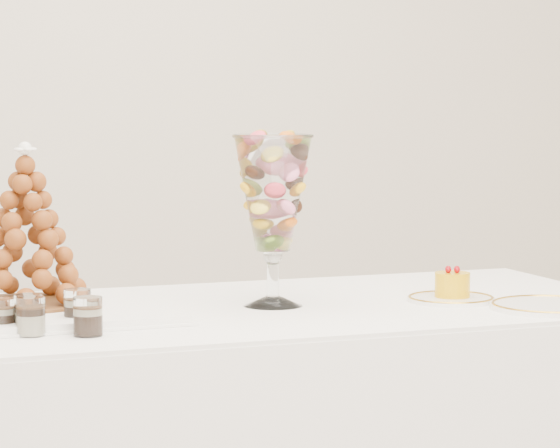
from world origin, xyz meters
name	(u,v)px	position (x,y,z in m)	size (l,w,h in m)	color
lace_tray	(29,313)	(-0.43, 0.38, 0.77)	(0.58, 0.44, 0.02)	white
macaron_vase	(273,196)	(0.11, 0.34, 1.01)	(0.17, 0.17, 0.38)	white
cake_plate	(451,299)	(0.51, 0.26, 0.77)	(0.20, 0.20, 0.01)	white
spare_plate	(549,306)	(0.66, 0.08, 0.77)	(0.26, 0.26, 0.01)	white
verrine_a	(2,316)	(-0.51, 0.22, 0.79)	(0.05, 0.05, 0.07)	white
verrine_b	(28,313)	(-0.46, 0.21, 0.80)	(0.06, 0.06, 0.07)	white
verrine_c	(77,307)	(-0.36, 0.24, 0.80)	(0.06, 0.06, 0.07)	white
verrine_d	(31,316)	(-0.47, 0.16, 0.80)	(0.06, 0.06, 0.08)	white
verrine_e	(88,317)	(-0.36, 0.12, 0.80)	(0.06, 0.06, 0.08)	white
croquembouche	(26,226)	(-0.42, 0.44, 0.95)	(0.28, 0.28, 0.35)	brown
mousse_cake	(452,284)	(0.51, 0.26, 0.80)	(0.08, 0.08, 0.07)	#E7AA0A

